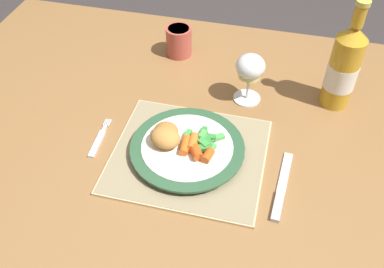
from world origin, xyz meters
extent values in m
cube|color=olive|center=(0.00, 0.00, 0.72)|extent=(1.33, 0.89, 0.04)
cube|color=olive|center=(-0.61, 0.39, 0.35)|extent=(0.06, 0.06, 0.70)
cube|color=#CCB789|center=(0.03, -0.11, 0.74)|extent=(0.32, 0.29, 0.01)
cube|color=gray|center=(0.03, -0.11, 0.75)|extent=(0.32, 0.29, 0.00)
cylinder|color=white|center=(0.02, -0.10, 0.75)|extent=(0.20, 0.20, 0.01)
cylinder|color=#2D5638|center=(0.02, -0.10, 0.76)|extent=(0.25, 0.25, 0.01)
cylinder|color=white|center=(0.02, -0.10, 0.77)|extent=(0.20, 0.20, 0.00)
ellipsoid|color=#B77F3D|center=(-0.02, -0.10, 0.78)|extent=(0.08, 0.07, 0.04)
ellipsoid|color=#A87033|center=(-0.03, -0.08, 0.78)|extent=(0.06, 0.05, 0.03)
cube|color=green|center=(0.06, -0.09, 0.77)|extent=(0.02, 0.02, 0.01)
cube|color=#4CA84C|center=(0.07, -0.09, 0.77)|extent=(0.03, 0.03, 0.01)
cube|color=#338438|center=(0.06, -0.11, 0.78)|extent=(0.03, 0.03, 0.01)
cube|color=#4CA84C|center=(0.05, -0.07, 0.78)|extent=(0.02, 0.03, 0.01)
cube|color=#4CA84C|center=(0.09, -0.06, 0.77)|extent=(0.03, 0.02, 0.01)
cube|color=#338438|center=(0.07, -0.08, 0.77)|extent=(0.02, 0.03, 0.01)
cube|color=#338438|center=(0.07, -0.07, 0.78)|extent=(0.02, 0.02, 0.01)
cube|color=green|center=(0.06, -0.08, 0.78)|extent=(0.02, 0.02, 0.01)
cube|color=#338438|center=(0.05, -0.05, 0.77)|extent=(0.01, 0.02, 0.01)
cube|color=green|center=(0.02, -0.07, 0.77)|extent=(0.01, 0.02, 0.01)
cube|color=#338438|center=(0.07, -0.09, 0.78)|extent=(0.03, 0.03, 0.01)
cube|color=green|center=(0.06, -0.10, 0.78)|extent=(0.03, 0.02, 0.01)
cube|color=#4CA84C|center=(0.07, -0.08, 0.77)|extent=(0.02, 0.01, 0.01)
cylinder|color=#CC5119|center=(0.05, -0.12, 0.78)|extent=(0.03, 0.04, 0.02)
cylinder|color=orange|center=(0.02, -0.11, 0.78)|extent=(0.02, 0.05, 0.02)
cylinder|color=#CC5119|center=(0.07, -0.12, 0.78)|extent=(0.03, 0.03, 0.02)
cylinder|color=orange|center=(0.04, -0.10, 0.78)|extent=(0.02, 0.04, 0.02)
cube|color=silver|center=(-0.18, -0.12, 0.74)|extent=(0.02, 0.08, 0.01)
cube|color=silver|center=(-0.18, -0.07, 0.74)|extent=(0.01, 0.02, 0.01)
cube|color=silver|center=(-0.17, -0.05, 0.74)|extent=(0.00, 0.02, 0.00)
cube|color=silver|center=(-0.18, -0.05, 0.74)|extent=(0.00, 0.02, 0.00)
cube|color=silver|center=(-0.18, -0.05, 0.74)|extent=(0.00, 0.02, 0.00)
cube|color=silver|center=(-0.19, -0.05, 0.74)|extent=(0.00, 0.02, 0.00)
cube|color=silver|center=(0.23, -0.10, 0.74)|extent=(0.02, 0.11, 0.00)
cube|color=#B2B2B7|center=(0.23, -0.19, 0.74)|extent=(0.02, 0.07, 0.01)
cylinder|color=silver|center=(0.12, 0.11, 0.74)|extent=(0.07, 0.07, 0.00)
cylinder|color=silver|center=(0.12, 0.11, 0.78)|extent=(0.01, 0.01, 0.07)
ellipsoid|color=silver|center=(0.12, 0.11, 0.84)|extent=(0.07, 0.07, 0.06)
cylinder|color=#E0D684|center=(0.12, 0.11, 0.82)|extent=(0.05, 0.05, 0.02)
cylinder|color=gold|center=(0.33, 0.15, 0.83)|extent=(0.07, 0.07, 0.18)
cone|color=gold|center=(0.33, 0.15, 0.93)|extent=(0.07, 0.07, 0.03)
cylinder|color=gold|center=(0.33, 0.15, 0.97)|extent=(0.03, 0.03, 0.05)
cylinder|color=#BFB74C|center=(0.33, 0.15, 1.00)|extent=(0.03, 0.03, 0.01)
cylinder|color=white|center=(0.33, 0.15, 0.82)|extent=(0.07, 0.07, 0.06)
cylinder|color=#B24C42|center=(-0.09, 0.26, 0.78)|extent=(0.07, 0.07, 0.08)
cylinder|color=maroon|center=(-0.09, 0.26, 0.82)|extent=(0.06, 0.06, 0.01)
camera|label=1|loc=(0.18, -0.70, 1.43)|focal=40.00mm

